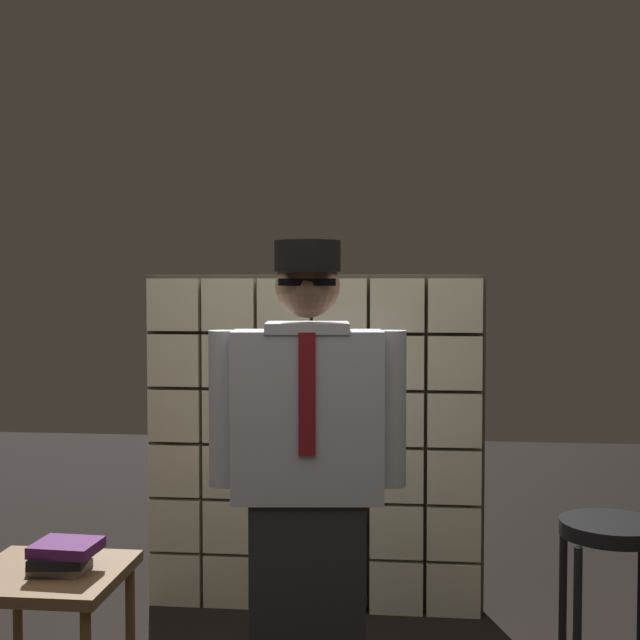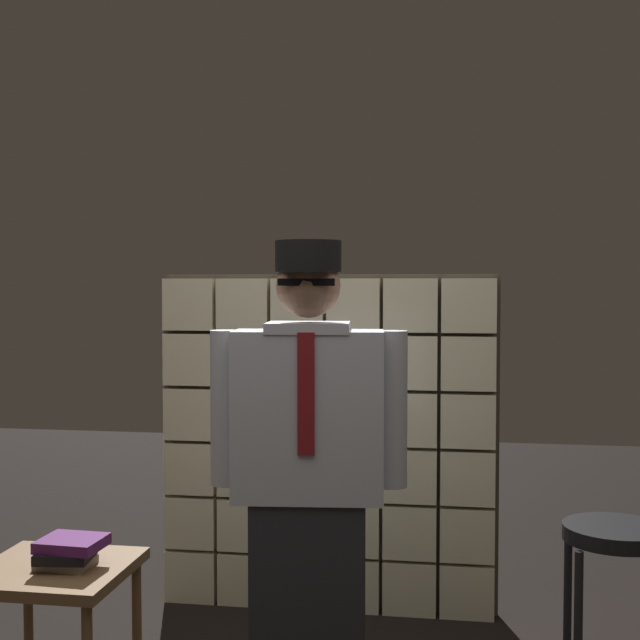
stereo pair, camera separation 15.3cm
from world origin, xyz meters
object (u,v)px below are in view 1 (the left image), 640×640
side_table (48,591)px  bar_stool (611,580)px  standing_person (308,479)px  book_stack (63,556)px

side_table → bar_stool: bearing=1.6°
standing_person → side_table: bearing=176.9°
standing_person → book_stack: bearing=177.7°
side_table → book_stack: (0.06, -0.01, 0.13)m
standing_person → side_table: (-0.91, -0.05, -0.41)m
bar_stool → side_table: bearing=-178.4°
bar_stool → side_table: size_ratio=1.39×
standing_person → bar_stool: (1.02, 0.01, -0.31)m
bar_stool → book_stack: bar_stool is taller
standing_person → bar_stool: standing_person is taller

